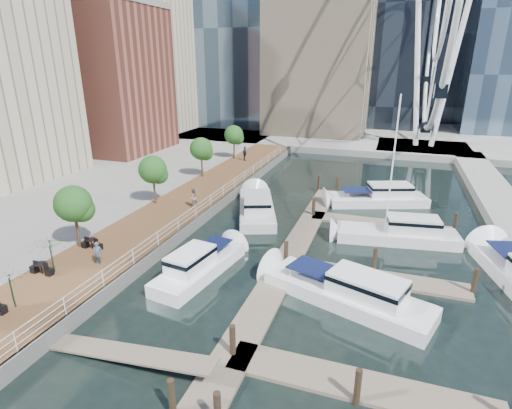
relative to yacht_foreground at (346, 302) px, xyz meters
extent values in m
plane|color=black|center=(-7.64, -4.61, 0.00)|extent=(520.00, 520.00, 0.00)
cube|color=brown|center=(-16.64, 10.39, 0.50)|extent=(6.00, 60.00, 1.00)
cube|color=#595954|center=(-13.64, 10.39, 0.50)|extent=(0.25, 60.00, 1.00)
cube|color=gray|center=(-7.64, 97.39, 0.50)|extent=(200.00, 114.00, 1.00)
cube|color=gray|center=(6.36, 47.39, 0.50)|extent=(14.00, 12.00, 1.00)
cube|color=#6D6051|center=(-4.64, 5.39, 0.10)|extent=(2.00, 32.00, 0.20)
cube|color=#6D6051|center=(1.36, -6.61, 0.10)|extent=(12.00, 2.00, 0.20)
cube|color=#6D6051|center=(1.36, 3.39, 0.10)|extent=(12.00, 2.00, 0.20)
cube|color=#6D6051|center=(1.36, 13.39, 0.10)|extent=(12.00, 2.00, 0.20)
cube|color=brown|center=(-37.64, 29.39, 11.00)|extent=(12.00, 14.00, 20.00)
cube|color=#BCAD8E|center=(-43.64, 45.39, 15.00)|extent=(14.00, 16.00, 28.00)
cylinder|color=white|center=(3.86, 47.39, 14.00)|extent=(0.80, 0.80, 26.00)
cylinder|color=white|center=(8.86, 47.39, 14.00)|extent=(0.80, 0.80, 26.00)
cylinder|color=#3F2B1C|center=(-19.04, -0.61, 2.20)|extent=(0.20, 0.20, 2.40)
sphere|color=#265B1E|center=(-19.04, -0.61, 4.30)|extent=(2.60, 2.60, 2.60)
cylinder|color=#3F2B1C|center=(-19.04, 9.39, 2.20)|extent=(0.20, 0.20, 2.40)
sphere|color=#265B1E|center=(-19.04, 9.39, 4.30)|extent=(2.60, 2.60, 2.60)
cylinder|color=#3F2B1C|center=(-19.04, 19.39, 2.20)|extent=(0.20, 0.20, 2.40)
sphere|color=#265B1E|center=(-19.04, 19.39, 4.30)|extent=(2.60, 2.60, 2.60)
cylinder|color=#3F2B1C|center=(-19.04, 29.39, 2.20)|extent=(0.20, 0.20, 2.40)
sphere|color=#265B1E|center=(-19.04, 29.39, 4.30)|extent=(2.60, 2.60, 2.60)
imported|color=#4E5968|center=(-15.87, -2.40, 1.80)|extent=(0.68, 0.56, 1.59)
imported|color=gray|center=(-15.17, 9.68, 1.90)|extent=(1.05, 1.10, 1.79)
imported|color=#384046|center=(-17.15, 28.60, 1.97)|extent=(1.15, 1.14, 1.95)
imported|color=#103B22|center=(-16.89, -7.96, 2.05)|extent=(2.31, 2.35, 2.09)
imported|color=#0E3410|center=(-17.88, -4.21, 2.15)|extent=(2.95, 2.99, 2.30)
camera|label=1|loc=(1.61, -21.31, 13.60)|focal=28.00mm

